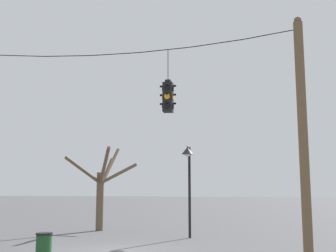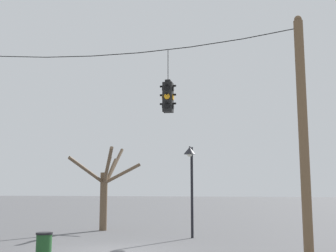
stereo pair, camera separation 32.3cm
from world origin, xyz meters
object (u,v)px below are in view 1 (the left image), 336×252
object	(u,v)px
traffic_light_near_right_pole	(168,97)
street_lamp	(188,166)
trash_bin	(44,246)
utility_pole_right	(303,133)
bare_tree	(102,186)

from	to	relation	value
traffic_light_near_right_pole	street_lamp	xyz separation A→B (m)	(0.05, 4.58, -2.18)
street_lamp	trash_bin	distance (m)	7.84
utility_pole_right	traffic_light_near_right_pole	distance (m)	4.72
utility_pole_right	bare_tree	size ratio (longest dim) A/B	1.77
traffic_light_near_right_pole	street_lamp	world-z (taller)	traffic_light_near_right_pole
utility_pole_right	traffic_light_near_right_pole	bearing A→B (deg)	180.00
street_lamp	traffic_light_near_right_pole	bearing A→B (deg)	-90.63
traffic_light_near_right_pole	trash_bin	world-z (taller)	traffic_light_near_right_pole
utility_pole_right	trash_bin	world-z (taller)	utility_pole_right
utility_pole_right	trash_bin	xyz separation A→B (m)	(-8.09, -1.78, -3.57)
traffic_light_near_right_pole	trash_bin	size ratio (longest dim) A/B	2.74
traffic_light_near_right_pole	bare_tree	bearing A→B (deg)	124.30
street_lamp	bare_tree	xyz separation A→B (m)	(-5.03, 2.73, -0.88)
bare_tree	trash_bin	size ratio (longest dim) A/B	5.43
traffic_light_near_right_pole	street_lamp	size ratio (longest dim) A/B	0.56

